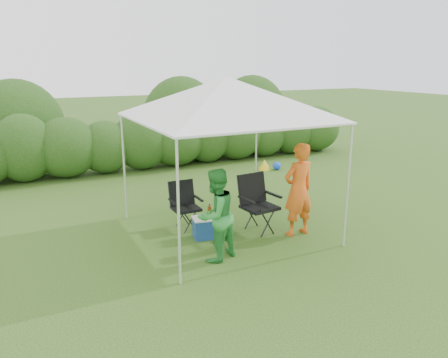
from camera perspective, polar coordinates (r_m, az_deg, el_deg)
name	(u,v)px	position (r m, az deg, el deg)	size (l,w,h in m)	color
ground	(239,241)	(7.83, 2.03, -8.04)	(70.00, 70.00, 0.00)	#3B601E
hedge	(145,141)	(13.02, -10.27, 4.87)	(14.24, 1.53, 1.80)	#2A4F18
canopy	(227,98)	(7.67, 0.39, 10.52)	(3.10, 3.10, 2.83)	silver
chair_right	(257,199)	(8.13, 4.27, -2.65)	(0.71, 0.66, 1.06)	black
chair_left	(184,202)	(8.31, -5.23, -2.98)	(0.56, 0.50, 0.89)	black
man	(298,190)	(7.93, 9.69, -1.39)	(0.62, 0.41, 1.70)	orange
woman	(216,215)	(6.86, -1.10, -4.75)	(0.72, 0.56, 1.49)	green
cooler	(206,227)	(7.89, -2.40, -6.32)	(0.51, 0.41, 0.38)	navy
bottle	(210,211)	(7.77, -1.90, -4.15)	(0.07, 0.07, 0.26)	#592D0C
lawn_toy	(268,165)	(12.88, 5.72, 1.85)	(0.60, 0.50, 0.30)	gold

